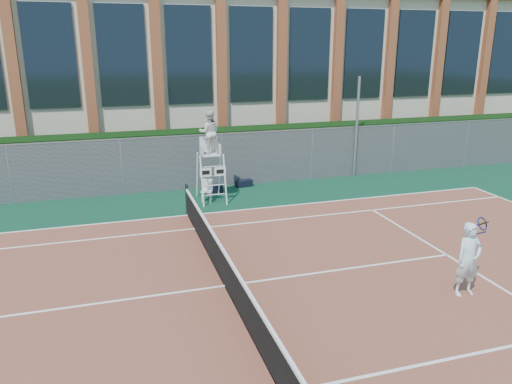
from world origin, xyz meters
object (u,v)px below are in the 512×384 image
object	(u,v)px
steel_pole	(357,128)
umpire_chair	(210,135)
tennis_player	(469,259)
plastic_chair	(207,189)

from	to	relation	value
steel_pole	umpire_chair	distance (m)	7.10
umpire_chair	tennis_player	world-z (taller)	umpire_chair
steel_pole	plastic_chair	distance (m)	7.47
umpire_chair	plastic_chair	size ratio (longest dim) A/B	4.11
umpire_chair	plastic_chair	world-z (taller)	umpire_chair
umpire_chair	steel_pole	bearing A→B (deg)	13.49
steel_pole	tennis_player	distance (m)	11.16
steel_pole	plastic_chair	world-z (taller)	steel_pole
plastic_chair	tennis_player	world-z (taller)	tennis_player
umpire_chair	plastic_chair	xyz separation A→B (m)	(-0.17, -0.09, -2.02)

